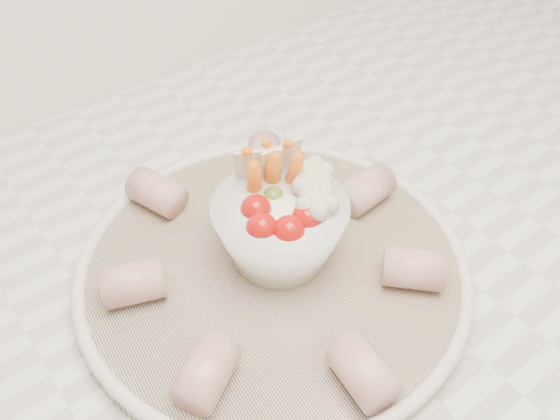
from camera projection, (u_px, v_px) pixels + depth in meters
kitchen_counter at (322, 401)px, 0.98m from camera, size 2.04×0.62×0.92m
serving_platter at (273, 268)px, 0.56m from camera, size 0.39×0.39×0.02m
veggie_bowl at (282, 224)px, 0.54m from camera, size 0.12×0.12×0.10m
cured_meat_rolls at (272, 253)px, 0.55m from camera, size 0.29×0.32×0.03m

